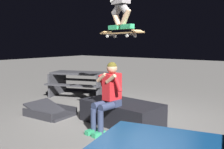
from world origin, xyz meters
TOP-DOWN VIEW (x-y plane):
  - ground_plane at (0.00, 0.00)m, footprint 40.00×40.00m
  - ledge_box_main at (0.01, 0.08)m, footprint 1.73×1.01m
  - person_sitting_on_ledge at (-0.02, 0.56)m, footprint 0.60×0.77m
  - skateboard at (-0.22, 0.45)m, footprint 1.04×0.46m
  - kicker_ramp at (1.66, 0.56)m, footprint 1.07×0.83m
  - picnic_table_back at (2.61, -1.40)m, footprint 2.06×1.85m

SIDE VIEW (x-z plane):
  - ground_plane at x=0.00m, z-range 0.00..0.00m
  - kicker_ramp at x=1.66m, z-range -0.13..0.25m
  - ledge_box_main at x=0.01m, z-range 0.00..0.46m
  - picnic_table_back at x=2.61m, z-range 0.12..0.87m
  - person_sitting_on_ledge at x=-0.02m, z-range 0.07..1.36m
  - skateboard at x=-0.22m, z-range 1.76..1.88m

